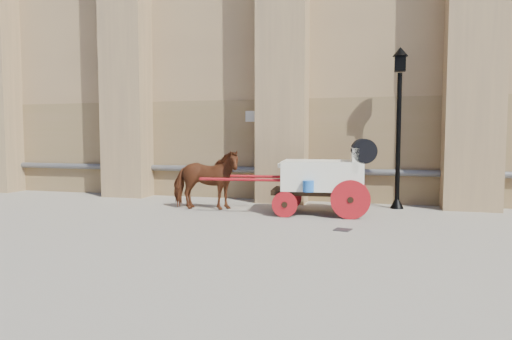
% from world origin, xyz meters
% --- Properties ---
extents(ground, '(90.00, 90.00, 0.00)m').
position_xyz_m(ground, '(0.00, 0.00, 0.00)').
color(ground, gray).
rests_on(ground, ground).
extents(horse, '(1.92, 1.04, 1.55)m').
position_xyz_m(horse, '(-2.64, 1.75, 0.78)').
color(horse, brown).
rests_on(horse, ground).
extents(carriage, '(4.31, 1.62, 1.85)m').
position_xyz_m(carriage, '(0.52, 1.89, 1.00)').
color(carriage, black).
rests_on(carriage, ground).
extents(street_lamp, '(0.39, 0.39, 4.21)m').
position_xyz_m(street_lamp, '(2.17, 3.27, 2.25)').
color(street_lamp, black).
rests_on(street_lamp, ground).
extents(drain_grate_near, '(0.39, 0.39, 0.01)m').
position_xyz_m(drain_grate_near, '(1.02, 0.06, 0.01)').
color(drain_grate_near, black).
rests_on(drain_grate_near, ground).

